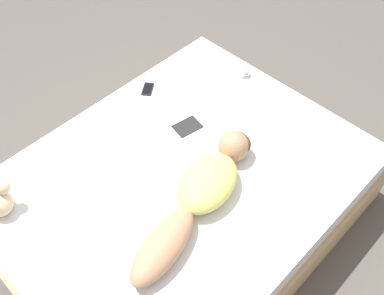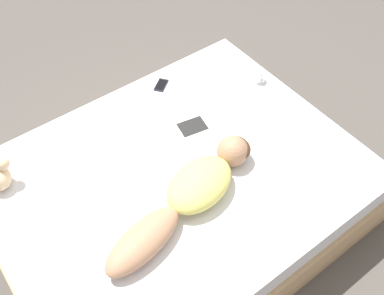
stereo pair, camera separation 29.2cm
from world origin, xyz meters
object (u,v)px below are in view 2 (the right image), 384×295
(person, at_px, (192,192))
(cell_phone, at_px, (161,85))
(open_magazine, at_px, (186,117))
(coffee_mug, at_px, (258,75))

(person, relative_size, cell_phone, 7.84)
(open_magazine, height_order, coffee_mug, coffee_mug)
(person, distance_m, coffee_mug, 1.20)
(cell_phone, bearing_deg, open_magazine, -43.17)
(coffee_mug, relative_size, cell_phone, 0.80)
(cell_phone, bearing_deg, coffee_mug, 21.75)
(person, distance_m, open_magazine, 0.70)
(open_magazine, distance_m, cell_phone, 0.39)
(person, height_order, open_magazine, person)
(person, bearing_deg, open_magazine, 133.75)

